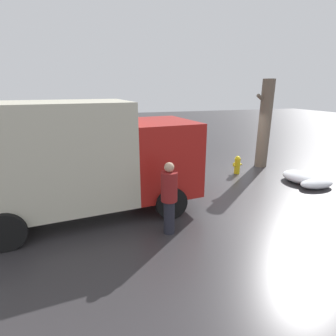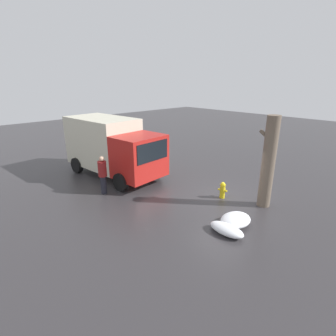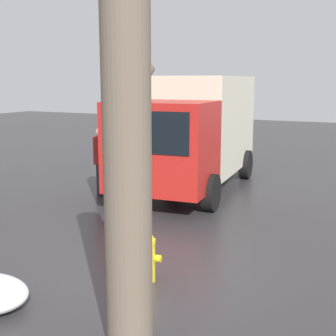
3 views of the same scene
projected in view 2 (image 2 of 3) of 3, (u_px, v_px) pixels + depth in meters
The scene contains 7 objects.
ground_plane at pixel (222, 198), 12.19m from camera, with size 60.00×60.00×0.00m, color #333033.
fire_hydrant at pixel (223, 190), 12.06m from camera, with size 0.45×0.35×0.78m.
tree_trunk at pixel (268, 162), 10.85m from camera, with size 0.82×0.54×3.90m.
delivery_truck at pixel (112, 146), 14.62m from camera, with size 6.33×3.13×3.19m.
pedestrian at pixel (103, 174), 12.34m from camera, with size 0.40×0.40×1.85m.
snow_pile_by_hydrant at pixel (236, 220), 9.88m from camera, with size 1.01×1.31×0.40m.
snow_pile_curbside at pixel (227, 229), 9.31m from camera, with size 1.34×0.66×0.33m.
Camera 2 is at (-6.33, 9.45, 5.23)m, focal length 28.00 mm.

